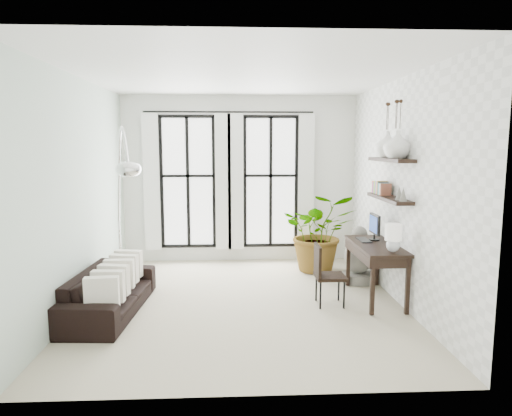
{
  "coord_description": "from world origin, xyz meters",
  "views": [
    {
      "loc": [
        -0.11,
        -6.35,
        2.25
      ],
      "look_at": [
        0.21,
        0.3,
        1.34
      ],
      "focal_mm": 32.0,
      "sensor_mm": 36.0,
      "label": 1
    }
  ],
  "objects": [
    {
      "name": "desk",
      "position": [
        1.94,
        0.0,
        0.76
      ],
      "size": [
        0.59,
        1.4,
        1.22
      ],
      "color": "black",
      "rests_on": "floor"
    },
    {
      "name": "vase_b",
      "position": [
        2.11,
        0.2,
        2.27
      ],
      "size": [
        0.37,
        0.37,
        0.38
      ],
      "primitive_type": "imported",
      "color": "white",
      "rests_on": "shelf_upper"
    },
    {
      "name": "wall_back",
      "position": [
        0.0,
        2.5,
        1.6
      ],
      "size": [
        4.5,
        0.0,
        4.5
      ],
      "primitive_type": "plane",
      "rotation": [
        1.57,
        0.0,
        0.0
      ],
      "color": "white",
      "rests_on": "floor"
    },
    {
      "name": "wall_left",
      "position": [
        -2.25,
        0.0,
        1.6
      ],
      "size": [
        0.0,
        5.0,
        5.0
      ],
      "primitive_type": "plane",
      "rotation": [
        1.57,
        0.0,
        1.57
      ],
      "color": "#B6CBBC",
      "rests_on": "floor"
    },
    {
      "name": "buddha",
      "position": [
        1.94,
        0.9,
        0.4
      ],
      "size": [
        0.52,
        0.52,
        0.94
      ],
      "color": "gray",
      "rests_on": "floor"
    },
    {
      "name": "floor",
      "position": [
        0.0,
        0.0,
        0.0
      ],
      "size": [
        5.0,
        5.0,
        0.0
      ],
      "primitive_type": "plane",
      "color": "#B7B092",
      "rests_on": "ground"
    },
    {
      "name": "wall_right",
      "position": [
        2.25,
        0.0,
        1.6
      ],
      "size": [
        0.0,
        5.0,
        5.0
      ],
      "primitive_type": "plane",
      "rotation": [
        1.57,
        0.0,
        -1.57
      ],
      "color": "white",
      "rests_on": "floor"
    },
    {
      "name": "sofa",
      "position": [
        -1.8,
        -0.32,
        0.29
      ],
      "size": [
        0.91,
        2.03,
        0.58
      ],
      "primitive_type": "imported",
      "rotation": [
        0.0,
        0.0,
        1.5
      ],
      "color": "black",
      "rests_on": "floor"
    },
    {
      "name": "arc_lamp",
      "position": [
        -1.7,
        0.21,
        1.93
      ],
      "size": [
        0.76,
        1.32,
        2.52
      ],
      "color": "silver",
      "rests_on": "floor"
    },
    {
      "name": "ceiling",
      "position": [
        0.0,
        0.0,
        3.2
      ],
      "size": [
        5.0,
        5.0,
        0.0
      ],
      "primitive_type": "plane",
      "color": "white",
      "rests_on": "wall_back"
    },
    {
      "name": "desk_chair",
      "position": [
        1.16,
        -0.15,
        0.5
      ],
      "size": [
        0.41,
        0.41,
        0.87
      ],
      "rotation": [
        0.0,
        0.0,
        -0.0
      ],
      "color": "black",
      "rests_on": "floor"
    },
    {
      "name": "plant",
      "position": [
        1.41,
        1.64,
        0.71
      ],
      "size": [
        1.39,
        1.23,
        1.42
      ],
      "primitive_type": "imported",
      "rotation": [
        0.0,
        0.0,
        -0.11
      ],
      "color": "#2D7228",
      "rests_on": "floor"
    },
    {
      "name": "vase_a",
      "position": [
        2.11,
        -0.2,
        2.27
      ],
      "size": [
        0.37,
        0.37,
        0.38
      ],
      "primitive_type": "imported",
      "color": "white",
      "rests_on": "shelf_upper"
    },
    {
      "name": "windows",
      "position": [
        -0.2,
        2.43,
        1.56
      ],
      "size": [
        3.26,
        0.13,
        2.65
      ],
      "color": "white",
      "rests_on": "wall_back"
    },
    {
      "name": "wall_shelves",
      "position": [
        2.11,
        0.09,
        1.73
      ],
      "size": [
        0.25,
        1.3,
        0.6
      ],
      "color": "black",
      "rests_on": "wall_right"
    },
    {
      "name": "throw_pillows",
      "position": [
        -1.7,
        -0.32,
        0.5
      ],
      "size": [
        0.4,
        1.52,
        0.4
      ],
      "color": "white",
      "rests_on": "sofa"
    }
  ]
}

